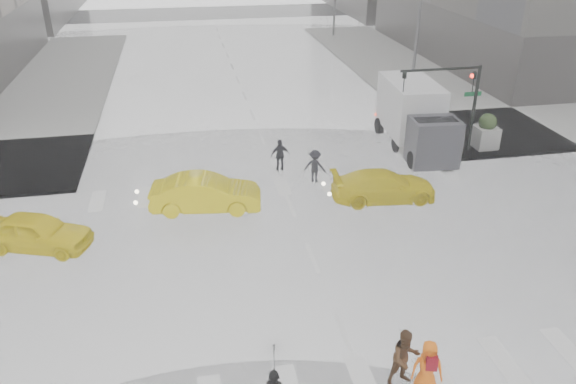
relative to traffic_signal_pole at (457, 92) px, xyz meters
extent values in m
plane|color=black|center=(-9.01, -8.01, -3.22)|extent=(120.00, 120.00, 0.00)
cube|color=gray|center=(10.49, 9.49, -3.14)|extent=(35.00, 35.00, 0.15)
cube|color=#302D2B|center=(19.99, 18.99, -1.02)|extent=(26.05, 26.05, 4.40)
cylinder|color=black|center=(0.99, -0.01, -0.97)|extent=(0.16, 0.16, 4.50)
cylinder|color=black|center=(-1.01, -0.01, 1.18)|extent=(4.00, 0.12, 0.12)
imported|color=black|center=(0.74, -0.01, 0.48)|extent=(0.16, 0.20, 1.00)
imported|color=black|center=(-2.81, -0.01, 0.68)|extent=(0.16, 0.20, 1.00)
sphere|color=#FF190C|center=(0.64, -0.01, 0.78)|extent=(0.20, 0.20, 0.20)
cube|color=#0C5A2A|center=(0.99, 0.29, -0.22)|extent=(0.90, 0.03, 0.22)
cylinder|color=#59595B|center=(1.99, 9.99, 1.28)|extent=(0.20, 0.20, 9.00)
cube|color=gray|center=(-2.01, 0.19, -2.52)|extent=(1.10, 1.10, 1.10)
sphere|color=black|center=(-2.01, 0.19, -1.72)|extent=(0.90, 0.90, 0.90)
cube|color=gray|center=(-0.01, 0.19, -2.52)|extent=(1.10, 1.10, 1.10)
sphere|color=black|center=(-0.01, 0.19, -1.72)|extent=(0.90, 0.90, 0.90)
cube|color=gray|center=(1.99, 0.19, -2.52)|extent=(1.10, 1.10, 1.10)
sphere|color=black|center=(1.99, 0.19, -1.72)|extent=(0.90, 0.90, 0.90)
imported|color=black|center=(-11.52, -14.81, -1.23)|extent=(1.22, 1.23, 0.88)
imported|color=#452C18|center=(-8.03, -14.20, -2.38)|extent=(0.89, 0.73, 1.68)
imported|color=orange|center=(-7.60, -14.61, -2.41)|extent=(0.90, 0.72, 1.61)
cube|color=maroon|center=(-7.60, -14.79, -2.07)|extent=(0.31, 0.24, 0.40)
imported|color=black|center=(-8.78, -0.33, -2.44)|extent=(0.94, 0.60, 1.55)
imported|color=black|center=(-7.46, -1.86, -2.45)|extent=(1.13, 0.95, 1.53)
imported|color=yellow|center=(-18.66, -5.44, -2.55)|extent=(4.25, 2.80, 1.34)
imported|color=yellow|center=(-12.46, -3.62, -2.48)|extent=(4.64, 2.15, 1.47)
imported|color=yellow|center=(-5.01, -4.14, -2.57)|extent=(4.03, 2.08, 1.29)
cube|color=silver|center=(-1.51, 1.97, -1.22)|extent=(2.33, 4.47, 2.62)
cube|color=#323237|center=(-1.51, -1.14, -2.00)|extent=(2.24, 1.75, 2.24)
cube|color=black|center=(-1.51, -1.14, -1.32)|extent=(1.94, 0.87, 0.87)
cylinder|color=black|center=(-2.53, -1.34, -2.78)|extent=(0.27, 0.87, 0.87)
cylinder|color=black|center=(-0.49, -1.34, -2.78)|extent=(0.27, 0.87, 0.87)
cylinder|color=black|center=(-2.53, 0.80, -2.78)|extent=(0.27, 0.87, 0.87)
cylinder|color=black|center=(-0.49, 0.80, -2.78)|extent=(0.27, 0.87, 0.87)
cylinder|color=black|center=(-2.53, 3.52, -2.78)|extent=(0.27, 0.87, 0.87)
cylinder|color=black|center=(-0.49, 3.52, -2.78)|extent=(0.27, 0.87, 0.87)
camera|label=1|loc=(-13.03, -24.33, 7.83)|focal=35.00mm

